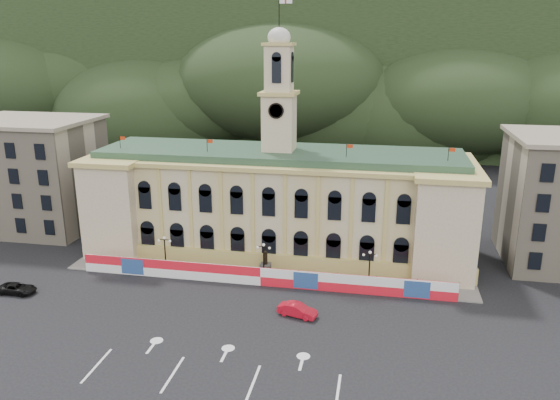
% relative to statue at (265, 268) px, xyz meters
% --- Properties ---
extents(ground, '(260.00, 260.00, 0.00)m').
position_rel_statue_xyz_m(ground, '(0.00, -18.00, -1.19)').
color(ground, black).
rests_on(ground, ground).
extents(lane_markings, '(26.00, 10.00, 0.02)m').
position_rel_statue_xyz_m(lane_markings, '(0.00, -23.00, -1.18)').
color(lane_markings, white).
rests_on(lane_markings, ground).
extents(hill_ridge, '(230.00, 80.00, 64.00)m').
position_rel_statue_xyz_m(hill_ridge, '(0.03, 103.99, 18.30)').
color(hill_ridge, black).
rests_on(hill_ridge, ground).
extents(city_hall, '(56.20, 17.60, 37.10)m').
position_rel_statue_xyz_m(city_hall, '(0.00, 9.63, 6.66)').
color(city_hall, beige).
rests_on(city_hall, ground).
extents(side_building_left, '(21.00, 17.00, 18.60)m').
position_rel_statue_xyz_m(side_building_left, '(-43.00, 12.93, 8.14)').
color(side_building_left, tan).
rests_on(side_building_left, ground).
extents(hoarding_fence, '(50.00, 0.44, 2.50)m').
position_rel_statue_xyz_m(hoarding_fence, '(0.06, -2.93, 0.06)').
color(hoarding_fence, red).
rests_on(hoarding_fence, ground).
extents(pavement, '(56.00, 5.50, 0.16)m').
position_rel_statue_xyz_m(pavement, '(0.00, -0.25, -1.11)').
color(pavement, slate).
rests_on(pavement, ground).
extents(statue, '(1.40, 1.40, 3.72)m').
position_rel_statue_xyz_m(statue, '(0.00, 0.00, 0.00)').
color(statue, '#595651').
rests_on(statue, ground).
extents(lamp_left, '(1.96, 0.44, 5.15)m').
position_rel_statue_xyz_m(lamp_left, '(-14.00, -1.00, 1.89)').
color(lamp_left, black).
rests_on(lamp_left, ground).
extents(lamp_center, '(1.96, 0.44, 5.15)m').
position_rel_statue_xyz_m(lamp_center, '(0.00, -1.00, 1.89)').
color(lamp_center, black).
rests_on(lamp_center, ground).
extents(lamp_right, '(1.96, 0.44, 5.15)m').
position_rel_statue_xyz_m(lamp_right, '(14.00, -1.00, 1.89)').
color(lamp_right, black).
rests_on(lamp_right, ground).
extents(red_sedan, '(3.90, 5.45, 1.53)m').
position_rel_statue_xyz_m(red_sedan, '(6.06, -10.27, -0.42)').
color(red_sedan, red).
rests_on(red_sedan, ground).
extents(black_suv, '(2.23, 4.83, 1.34)m').
position_rel_statue_xyz_m(black_suv, '(-30.00, -11.11, -0.52)').
color(black_suv, black).
rests_on(black_suv, ground).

